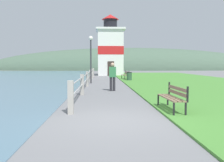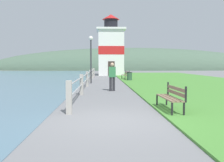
{
  "view_description": "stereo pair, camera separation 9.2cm",
  "coord_description": "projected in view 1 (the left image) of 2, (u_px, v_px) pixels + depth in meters",
  "views": [
    {
      "loc": [
        -0.46,
        -7.02,
        1.62
      ],
      "look_at": [
        0.42,
        12.34,
        0.3
      ],
      "focal_mm": 40.0,
      "sensor_mm": 36.0,
      "label": 1
    },
    {
      "loc": [
        -0.36,
        -7.02,
        1.62
      ],
      "look_at": [
        0.42,
        12.34,
        0.3
      ],
      "focal_mm": 40.0,
      "sensor_mm": 36.0,
      "label": 2
    }
  ],
  "objects": [
    {
      "name": "park_bench_midway",
      "position": [
        126.0,
        74.0,
        26.15
      ],
      "size": [
        0.68,
        1.86,
        0.94
      ],
      "rotation": [
        0.0,
        0.0,
        3.26
      ],
      "color": "#846B51",
      "rests_on": "ground_plane"
    },
    {
      "name": "distant_hillside",
      "position": [
        132.0,
        70.0,
        67.81
      ],
      "size": [
        80.0,
        16.0,
        12.0
      ],
      "color": "#4C6651",
      "rests_on": "ground_plane"
    },
    {
      "name": "park_bench_near",
      "position": [
        173.0,
        96.0,
        8.51
      ],
      "size": [
        0.52,
        1.94,
        0.94
      ],
      "rotation": [
        0.0,
        0.0,
        3.17
      ],
      "color": "#846B51",
      "rests_on": "ground_plane"
    },
    {
      "name": "person_strolling",
      "position": [
        113.0,
        76.0,
        14.97
      ],
      "size": [
        0.42,
        0.23,
        1.7
      ],
      "rotation": [
        0.0,
        0.0,
        1.57
      ],
      "color": "#28282D",
      "rests_on": "ground_plane"
    },
    {
      "name": "ground_plane",
      "position": [
        117.0,
        121.0,
        7.12
      ],
      "size": [
        160.0,
        160.0,
        0.0
      ],
      "primitive_type": "plane",
      "color": "slate"
    },
    {
      "name": "seawall_railing",
      "position": [
        89.0,
        76.0,
        20.44
      ],
      "size": [
        0.18,
        25.13,
        1.09
      ],
      "color": "#A8A399",
      "rests_on": "ground_plane"
    },
    {
      "name": "grass_verge",
      "position": [
        188.0,
        82.0,
        22.67
      ],
      "size": [
        12.0,
        45.79,
        0.06
      ],
      "color": "#4C8E38",
      "rests_on": "ground_plane"
    },
    {
      "name": "lamp_post",
      "position": [
        91.0,
        51.0,
        20.82
      ],
      "size": [
        0.36,
        0.36,
        3.96
      ],
      "color": "#333338",
      "rests_on": "ground_plane"
    },
    {
      "name": "trash_bin",
      "position": [
        129.0,
        76.0,
        24.15
      ],
      "size": [
        0.54,
        0.54,
        0.84
      ],
      "color": "#2D5138",
      "rests_on": "ground_plane"
    },
    {
      "name": "lighthouse",
      "position": [
        110.0,
        49.0,
        35.84
      ],
      "size": [
        4.06,
        4.06,
        8.69
      ],
      "color": "white",
      "rests_on": "ground_plane"
    }
  ]
}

